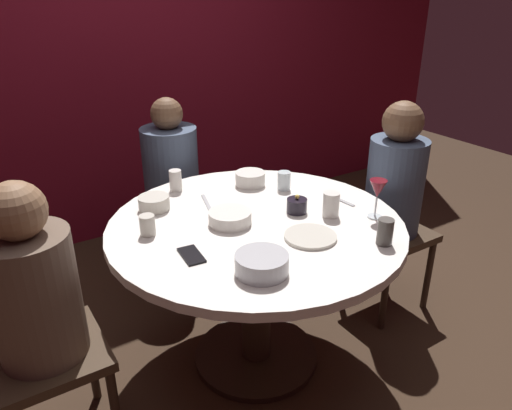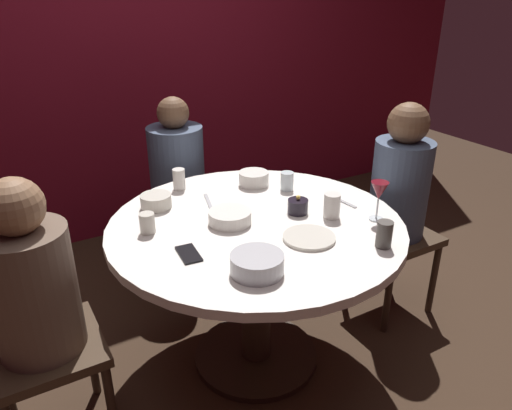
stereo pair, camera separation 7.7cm
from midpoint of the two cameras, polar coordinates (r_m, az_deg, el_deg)
The scene contains 21 objects.
ground_plane at distance 2.54m, azimuth -0.91°, elevation -17.39°, with size 8.00×8.00×0.00m, color #382619.
back_wall at distance 3.50m, azimuth -16.85°, elevation 17.10°, with size 6.00×0.10×2.60m, color maroon.
dining_table at distance 2.19m, azimuth -1.02°, elevation -5.82°, with size 1.28×1.28×0.75m.
seated_diner_left at distance 1.89m, azimuth -25.57°, elevation -9.77°, with size 0.40×0.40×1.14m.
seated_diner_back at distance 2.89m, azimuth -10.69°, elevation 3.97°, with size 0.40×0.40×1.13m.
seated_diner_right at distance 2.63m, azimuth 15.15°, elevation 2.10°, with size 0.40×0.40×1.18m.
candle_holder at distance 2.19m, azimuth 3.81°, elevation -0.07°, with size 0.09×0.09×0.09m.
wine_glass at distance 2.15m, azimuth 13.07°, elevation 1.66°, with size 0.08×0.08×0.18m.
dinner_plate at distance 1.98m, azimuth 5.28°, elevation -3.71°, with size 0.21×0.21×0.01m, color beige.
cell_phone at distance 1.87m, azimuth -8.76°, elevation -5.84°, with size 0.07×0.14×0.01m, color black.
bowl_serving_large at distance 1.74m, azimuth -0.61°, elevation -6.93°, with size 0.19×0.19×0.07m, color #B7B7BC.
bowl_salad_center at distance 2.48m, azimuth -1.56°, elevation 3.12°, with size 0.15×0.15×0.07m, color silver.
bowl_small_white at distance 2.27m, azimuth -12.83°, elevation 0.24°, with size 0.14×0.14×0.06m, color beige.
bowl_sauce_side at distance 2.09m, azimuth -4.13°, elevation -1.49°, with size 0.18×0.18×0.06m, color silver.
cup_near_candle at distance 2.04m, azimuth -13.68°, elevation -2.31°, with size 0.06×0.06×0.09m, color beige.
cup_by_left_diner at distance 2.45m, azimuth -10.31°, elevation 2.85°, with size 0.06×0.06×0.11m, color silver.
cup_by_right_diner at distance 2.16m, azimuth 7.78°, elevation 0.05°, with size 0.07×0.07×0.11m, color silver.
cup_center_front at distance 2.43m, azimuth 2.39°, elevation 2.86°, with size 0.06×0.06×0.09m, color silver.
cup_far_edge at distance 1.97m, azimuth 13.82°, elevation -3.08°, with size 0.06×0.06×0.11m, color #4C4742.
fork_near_plate at distance 2.30m, azimuth -6.79°, elevation 0.30°, with size 0.02×0.18×0.01m, color #B7B7BC.
knife_near_plate at distance 2.34m, azimuth 8.84°, elevation 0.61°, with size 0.02×0.18×0.01m, color #B7B7BC.
Camera 1 is at (-1.02, -1.59, 1.70)m, focal length 34.11 mm.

